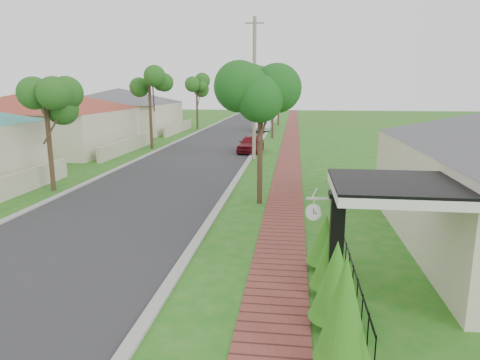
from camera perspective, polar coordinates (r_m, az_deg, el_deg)
The scene contains 16 objects.
ground at distance 11.70m, azimuth -11.39°, elevation -11.73°, with size 160.00×160.00×0.00m, color #1E6518.
road at distance 31.16m, azimuth -4.98°, elevation 3.56°, with size 7.00×120.00×0.02m, color #28282B.
kerb_right at distance 30.60m, azimuth 1.73°, elevation 3.44°, with size 0.30×120.00×0.10m, color #9E9E99.
kerb_left at distance 32.13m, azimuth -11.36°, elevation 3.63°, with size 0.30×120.00×0.10m, color #9E9E99.
sidewalk at distance 30.47m, azimuth 6.61°, elevation 3.32°, with size 1.50×120.00×0.03m, color brown.
porch_post at distance 9.83m, azimuth 12.65°, elevation -9.48°, with size 0.48×0.48×2.52m.
picket_fence at distance 11.01m, azimuth 13.88°, elevation -10.42°, with size 0.03×8.02×1.00m.
street_trees at distance 37.50m, azimuth -2.66°, elevation 12.02°, with size 10.70×37.65×5.89m.
hedge_row at distance 9.28m, azimuth 12.34°, elevation -12.28°, with size 0.91×5.11×2.20m.
far_house_red at distance 35.43m, azimuth -24.50°, elevation 7.37°, with size 15.56×15.56×4.60m.
far_house_grey at distance 47.89m, azimuth -15.69°, elevation 9.02°, with size 15.56×15.56×4.60m.
parked_car_red at distance 31.46m, azimuth 1.45°, elevation 4.85°, with size 1.49×3.71×1.26m, color maroon.
parked_car_white at distance 47.20m, azimuth 3.04°, elevation 7.54°, with size 1.70×4.88×1.61m, color white.
near_tree at distance 17.15m, azimuth 2.76°, elevation 11.98°, with size 2.26×2.26×5.80m.
utility_pole at distance 28.27m, azimuth 1.91°, elevation 12.02°, with size 1.20×0.24×9.03m.
station_clock at distance 9.90m, azimuth 9.86°, elevation -4.12°, with size 0.64×0.13×0.54m.
Camera 1 is at (3.57, -10.10, 4.72)m, focal length 32.00 mm.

